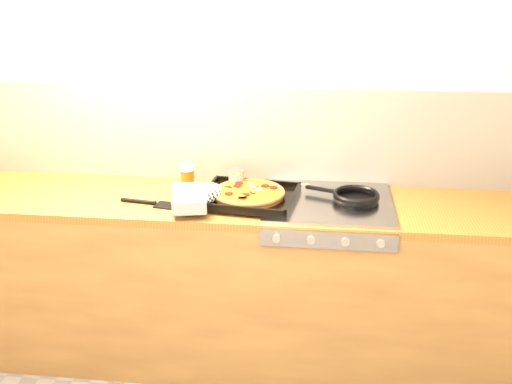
# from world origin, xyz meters

# --- Properties ---
(room_shell) EXTENTS (3.20, 3.20, 3.20)m
(room_shell) POSITION_xyz_m (0.00, 1.39, 1.15)
(room_shell) COLOR white
(room_shell) RESTS_ON ground
(counter_run) EXTENTS (3.20, 0.62, 0.90)m
(counter_run) POSITION_xyz_m (0.00, 1.10, 0.45)
(counter_run) COLOR olive
(counter_run) RESTS_ON ground
(stovetop) EXTENTS (0.60, 0.56, 0.02)m
(stovetop) POSITION_xyz_m (0.45, 1.10, 0.91)
(stovetop) COLOR #9C9CA1
(stovetop) RESTS_ON counter_run
(pizza_on_tray) EXTENTS (0.61, 0.50, 0.08)m
(pizza_on_tray) POSITION_xyz_m (-0.01, 1.04, 0.95)
(pizza_on_tray) COLOR black
(pizza_on_tray) RESTS_ON stovetop
(frying_pan) EXTENTS (0.39, 0.29, 0.04)m
(frying_pan) POSITION_xyz_m (0.57, 1.11, 0.94)
(frying_pan) COLOR black
(frying_pan) RESTS_ON stovetop
(tomato_can) EXTENTS (0.09, 0.09, 0.11)m
(tomato_can) POSITION_xyz_m (-0.02, 1.22, 0.96)
(tomato_can) COLOR #A91A0D
(tomato_can) RESTS_ON counter_run
(juice_glass) EXTENTS (0.08, 0.08, 0.12)m
(juice_glass) POSITION_xyz_m (-0.27, 1.25, 0.96)
(juice_glass) COLOR #DC460C
(juice_glass) RESTS_ON counter_run
(wooden_spoon) EXTENTS (0.29, 0.11, 0.02)m
(wooden_spoon) POSITION_xyz_m (0.24, 1.29, 0.91)
(wooden_spoon) COLOR #AF834A
(wooden_spoon) RESTS_ON counter_run
(black_spatula) EXTENTS (0.29, 0.10, 0.02)m
(black_spatula) POSITION_xyz_m (-0.40, 0.99, 0.91)
(black_spatula) COLOR black
(black_spatula) RESTS_ON counter_run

